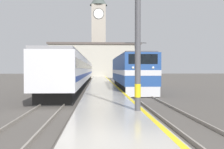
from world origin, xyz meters
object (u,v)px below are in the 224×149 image
locomotive_train (130,72)px  catenary_mast (139,26)px  clock_tower (99,32)px  passenger_train (79,71)px

locomotive_train → catenary_mast: 17.03m
catenary_mast → clock_tower: 72.64m
passenger_train → catenary_mast: size_ratio=6.09×
catenary_mast → clock_tower: bearing=91.2°
passenger_train → clock_tower: size_ratio=1.76×
locomotive_train → catenary_mast: catenary_mast is taller
passenger_train → catenary_mast: bearing=-80.3°
passenger_train → catenary_mast: catenary_mast is taller
locomotive_train → clock_tower: (-3.18, 55.15, 12.20)m
locomotive_train → clock_tower: bearing=93.3°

